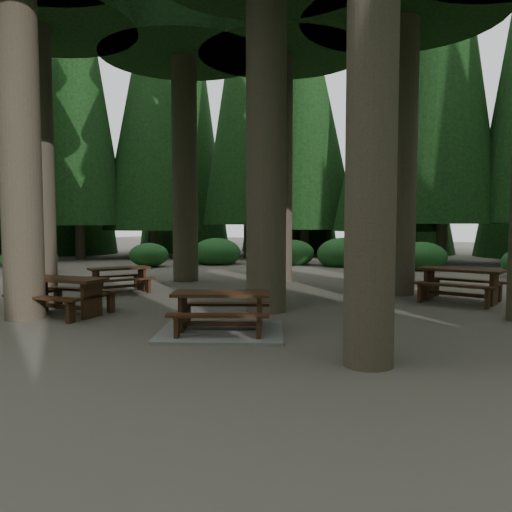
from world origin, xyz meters
The scene contains 6 objects.
ground centered at (0.00, 0.00, 0.00)m, with size 80.00×80.00×0.00m, color #534C44.
picnic_table_a centered at (1.23, -2.01, 0.23)m, with size 2.68×2.55×0.71m.
picnic_table_b centered at (-3.98, 0.52, 0.45)m, with size 1.81×1.95×0.67m.
picnic_table_d centered at (4.06, 3.68, 0.53)m, with size 1.96×1.63×0.79m.
picnic_table_e centered at (-2.46, -2.37, 0.51)m, with size 1.99×1.72×0.77m.
shrub_ring centered at (0.70, 0.75, 0.40)m, with size 23.86×24.64×1.49m.
Camera 1 is at (6.20, -8.79, 1.91)m, focal length 35.00 mm.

